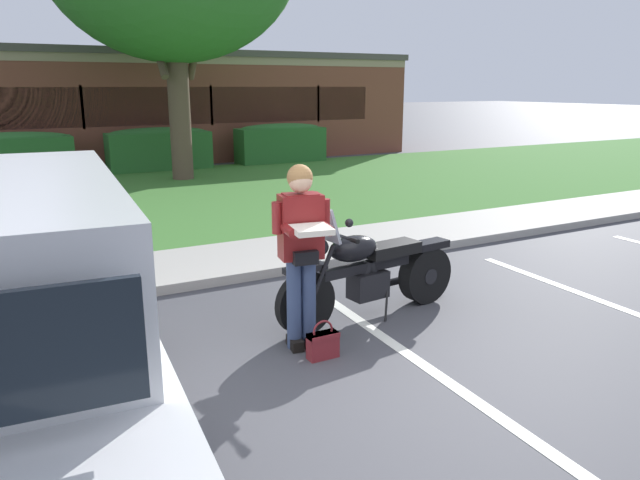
# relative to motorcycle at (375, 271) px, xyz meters

# --- Properties ---
(ground_plane) EXTENTS (140.00, 140.00, 0.00)m
(ground_plane) POSITION_rel_motorcycle_xyz_m (-0.58, -1.39, -0.49)
(ground_plane) COLOR #424247
(curb_strip) EXTENTS (60.00, 0.20, 0.12)m
(curb_strip) POSITION_rel_motorcycle_xyz_m (-0.58, 1.78, -0.43)
(curb_strip) COLOR #ADA89E
(curb_strip) RESTS_ON ground
(concrete_walk) EXTENTS (60.00, 1.50, 0.08)m
(concrete_walk) POSITION_rel_motorcycle_xyz_m (-0.58, 2.63, -0.45)
(concrete_walk) COLOR #ADA89E
(concrete_walk) RESTS_ON ground
(grass_lawn) EXTENTS (60.00, 8.90, 0.06)m
(grass_lawn) POSITION_rel_motorcycle_xyz_m (-0.58, 7.83, -0.46)
(grass_lawn) COLOR #3D752D
(grass_lawn) RESTS_ON ground
(stall_stripe_0) EXTENTS (0.32, 4.40, 0.01)m
(stall_stripe_0) POSITION_rel_motorcycle_xyz_m (-3.04, -1.19, -0.49)
(stall_stripe_0) COLOR silver
(stall_stripe_0) RESTS_ON ground
(stall_stripe_1) EXTENTS (0.32, 4.40, 0.01)m
(stall_stripe_1) POSITION_rel_motorcycle_xyz_m (-0.28, -1.19, -0.49)
(stall_stripe_1) COLOR silver
(stall_stripe_1) RESTS_ON ground
(stall_stripe_2) EXTENTS (0.32, 4.40, 0.01)m
(stall_stripe_2) POSITION_rel_motorcycle_xyz_m (2.47, -1.19, -0.49)
(stall_stripe_2) COLOR silver
(stall_stripe_2) RESTS_ON ground
(motorcycle) EXTENTS (2.24, 0.82, 1.26)m
(motorcycle) POSITION_rel_motorcycle_xyz_m (0.00, 0.00, 0.00)
(motorcycle) COLOR black
(motorcycle) RESTS_ON ground
(rider_person) EXTENTS (0.53, 0.62, 1.70)m
(rider_person) POSITION_rel_motorcycle_xyz_m (-1.04, -0.36, 0.52)
(rider_person) COLOR black
(rider_person) RESTS_ON ground
(handbag) EXTENTS (0.28, 0.13, 0.36)m
(handbag) POSITION_rel_motorcycle_xyz_m (-0.99, -0.65, -0.34)
(handbag) COLOR maroon
(handbag) RESTS_ON ground
(hedge_center_left) EXTENTS (2.99, 0.90, 1.24)m
(hedge_center_left) POSITION_rel_motorcycle_xyz_m (-2.99, 12.18, 0.16)
(hedge_center_left) COLOR #286028
(hedge_center_left) RESTS_ON ground
(hedge_center_right) EXTENTS (2.85, 0.90, 1.24)m
(hedge_center_right) POSITION_rel_motorcycle_xyz_m (0.79, 12.18, 0.16)
(hedge_center_right) COLOR #286028
(hedge_center_right) RESTS_ON ground
(hedge_right) EXTENTS (2.77, 0.90, 1.24)m
(hedge_right) POSITION_rel_motorcycle_xyz_m (4.56, 12.18, 0.16)
(hedge_right) COLOR #286028
(hedge_right) RESTS_ON ground
(brick_building) EXTENTS (22.19, 11.31, 3.44)m
(brick_building) POSITION_rel_motorcycle_xyz_m (-1.03, 18.76, 1.23)
(brick_building) COLOR brown
(brick_building) RESTS_ON ground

